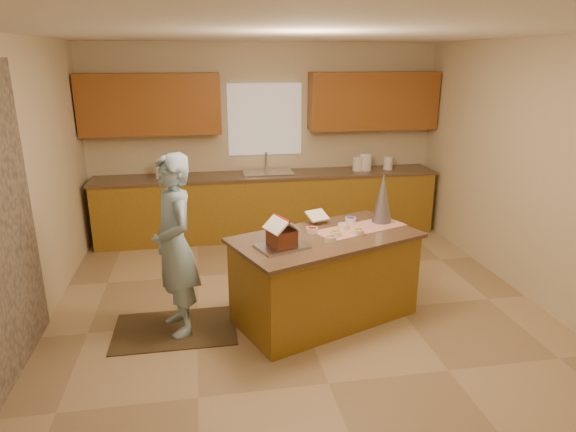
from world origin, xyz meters
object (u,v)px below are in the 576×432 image
at_px(tinsel_tree, 383,198).
at_px(boy, 175,246).
at_px(island_base, 325,279).
at_px(gingerbread_house, 282,235).

distance_m(tinsel_tree, boy, 2.13).
bearing_deg(island_base, boy, 158.89).
relative_size(tinsel_tree, boy, 0.31).
distance_m(island_base, gingerbread_house, 0.78).
height_order(island_base, gingerbread_house, gingerbread_house).
bearing_deg(island_base, gingerbread_house, -174.81).
bearing_deg(boy, gingerbread_house, 57.58).
bearing_deg(gingerbread_house, tinsel_tree, 25.66).
bearing_deg(tinsel_tree, gingerbread_house, -154.34).
height_order(boy, gingerbread_house, boy).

